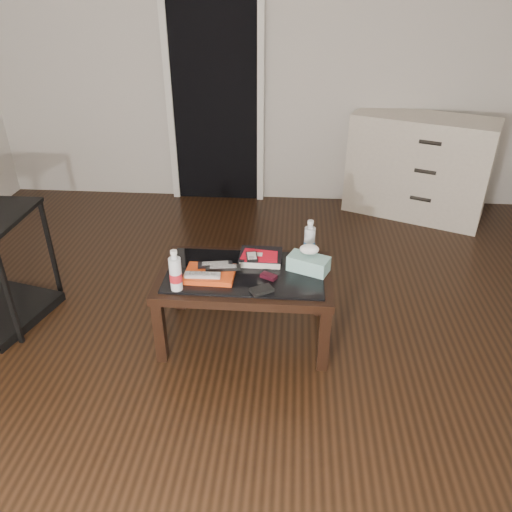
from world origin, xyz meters
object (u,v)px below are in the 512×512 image
Objects in this scene: dresser at (418,167)px; tissue_box at (308,264)px; water_bottle_right at (310,239)px; water_bottle_left at (175,270)px; coffee_table at (245,281)px; textbook at (261,257)px.

dresser is 2.15m from tissue_box.
water_bottle_left is at bearing -149.75° from water_bottle_right.
textbook reaches higher than coffee_table.
dresser is at bearing 54.77° from coffee_table.
water_bottle_left is (-0.44, -0.34, 0.10)m from textbook.
coffee_table is 4.35× the size of tissue_box.
water_bottle_left is at bearing -105.61° from dresser.
water_bottle_left is (-0.35, -0.21, 0.18)m from coffee_table.
tissue_box is at bearing 6.88° from coffee_table.
coffee_table is 0.45m from water_bottle_left.
textbook is (-1.29, -1.81, 0.03)m from dresser.
dresser is at bearing 51.27° from water_bottle_left.
water_bottle_right reaches higher than textbook.
dresser is 5.46× the size of water_bottle_left.
tissue_box is (0.72, 0.25, -0.07)m from water_bottle_left.
water_bottle_left and water_bottle_right have the same top height.
tissue_box is (0.28, -0.09, 0.02)m from textbook.
textbook is 1.05× the size of water_bottle_left.
dresser is 5.20× the size of textbook.
tissue_box reaches higher than textbook.
textbook is 1.05× the size of water_bottle_right.
tissue_box is (-0.00, -0.17, -0.07)m from water_bottle_right.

